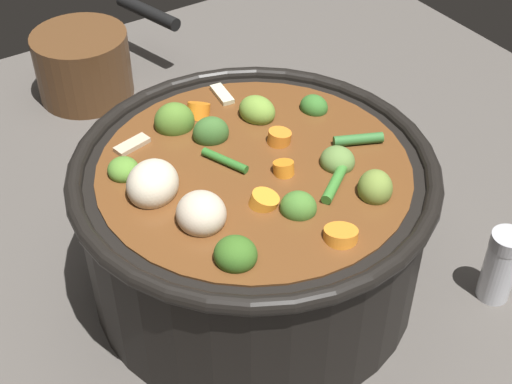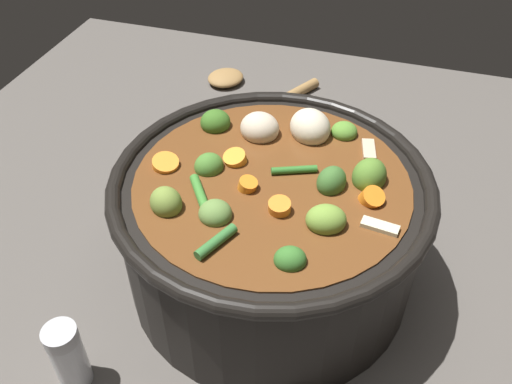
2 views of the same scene
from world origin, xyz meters
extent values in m
plane|color=#514C47|center=(0.00, 0.00, 0.00)|extent=(1.10, 1.10, 0.00)
cylinder|color=black|center=(0.00, 0.00, 0.07)|extent=(0.31, 0.31, 0.14)
torus|color=black|center=(0.00, 0.00, 0.14)|extent=(0.33, 0.33, 0.02)
cylinder|color=brown|center=(0.00, 0.00, 0.08)|extent=(0.27, 0.27, 0.13)
ellipsoid|color=#487E2F|center=(-0.07, 0.00, 0.14)|extent=(0.04, 0.04, 0.03)
ellipsoid|color=#55812D|center=(0.09, 0.03, 0.15)|extent=(0.04, 0.05, 0.04)
ellipsoid|color=olive|center=(-0.04, -0.06, 0.14)|extent=(0.03, 0.03, 0.03)
ellipsoid|color=#3D6B2E|center=(0.06, 0.01, 0.15)|extent=(0.04, 0.04, 0.03)
ellipsoid|color=#3B6C23|center=(-0.09, 0.07, 0.15)|extent=(0.05, 0.05, 0.03)
ellipsoid|color=olive|center=(-0.08, -0.07, 0.15)|extent=(0.04, 0.04, 0.03)
ellipsoid|color=#38732C|center=(0.04, -0.10, 0.14)|extent=(0.03, 0.03, 0.02)
ellipsoid|color=#598E32|center=(0.05, 0.10, 0.15)|extent=(0.03, 0.03, 0.02)
ellipsoid|color=olive|center=(0.06, -0.04, 0.15)|extent=(0.04, 0.04, 0.03)
cylinder|color=orange|center=(-0.11, -0.01, 0.14)|extent=(0.04, 0.04, 0.02)
cylinder|color=orange|center=(0.10, 0.00, 0.14)|extent=(0.03, 0.03, 0.02)
cylinder|color=orange|center=(0.02, -0.04, 0.14)|extent=(0.02, 0.03, 0.02)
cylinder|color=orange|center=(-0.02, -0.02, 0.14)|extent=(0.03, 0.02, 0.02)
cylinder|color=orange|center=(-0.04, 0.02, 0.14)|extent=(0.03, 0.03, 0.02)
ellipsoid|color=beige|center=(0.02, 0.09, 0.15)|extent=(0.06, 0.06, 0.04)
ellipsoid|color=beige|center=(-0.03, 0.07, 0.15)|extent=(0.05, 0.05, 0.03)
cylinder|color=#317129|center=(0.02, 0.02, 0.15)|extent=(0.05, 0.02, 0.01)
cylinder|color=#357334|center=(-0.02, -0.10, 0.15)|extent=(0.03, 0.04, 0.01)
cylinder|color=#3D8230|center=(-0.06, -0.04, 0.15)|extent=(0.03, 0.04, 0.01)
cube|color=beige|center=(0.08, 0.08, 0.14)|extent=(0.02, 0.04, 0.01)
cube|color=beige|center=(0.11, -0.03, 0.14)|extent=(0.04, 0.02, 0.01)
cylinder|color=silver|center=(-0.14, -0.18, 0.03)|extent=(0.03, 0.03, 0.06)
cylinder|color=#B7B7BC|center=(-0.14, -0.18, 0.07)|extent=(0.03, 0.03, 0.01)
cylinder|color=brown|center=(0.40, 0.01, 0.04)|extent=(0.12, 0.12, 0.09)
cylinder|color=black|center=(0.43, -0.11, 0.07)|extent=(0.11, 0.05, 0.02)
camera|label=1|loc=(-0.42, 0.27, 0.54)|focal=51.82mm
camera|label=2|loc=(0.11, -0.40, 0.49)|focal=38.66mm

